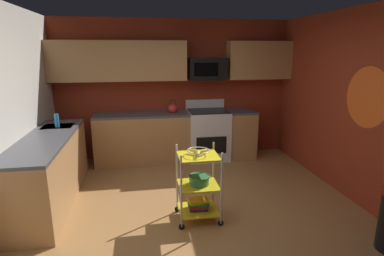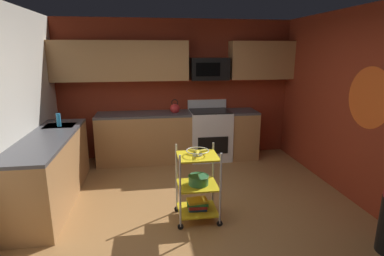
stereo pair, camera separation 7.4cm
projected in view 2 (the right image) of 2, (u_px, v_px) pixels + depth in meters
floor at (196, 217)px, 3.90m from camera, size 4.40×4.80×0.04m
wall_back at (176, 90)px, 5.91m from camera, size 4.52×0.06×2.60m
wall_right at (370, 110)px, 3.89m from camera, size 0.06×4.80×2.60m
wall_flower_decal at (369, 98)px, 3.86m from camera, size 0.00×0.78×0.78m
counter_run at (134, 148)px, 5.11m from camera, size 3.69×2.79×0.92m
oven_range at (210, 134)px, 5.88m from camera, size 0.76×0.65×1.10m
upper_cabinets at (170, 61)px, 5.57m from camera, size 4.40×0.33×0.70m
microwave at (209, 69)px, 5.68m from camera, size 0.70×0.39×0.40m
rolling_cart at (198, 185)px, 3.71m from camera, size 0.54×0.44×0.91m
fruit_bowl at (198, 152)px, 3.61m from camera, size 0.27×0.27×0.07m
mixing_bowl_large at (198, 180)px, 3.70m from camera, size 0.25×0.25×0.11m
book_stack at (197, 204)px, 3.78m from camera, size 0.27×0.20×0.13m
kettle at (175, 108)px, 5.65m from camera, size 0.21×0.18×0.26m
dish_soap_bottle at (59, 120)px, 4.60m from camera, size 0.06×0.06×0.20m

